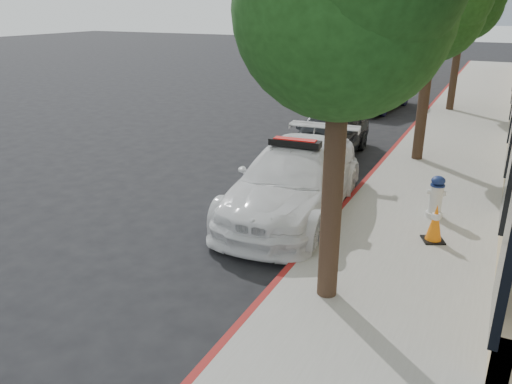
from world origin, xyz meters
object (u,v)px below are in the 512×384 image
object	(u,v)px
police_car	(294,180)
fire_hydrant	(436,197)
parked_car_mid	(329,133)
traffic_cone	(435,223)
parked_car_far	(379,91)

from	to	relation	value
police_car	fire_hydrant	world-z (taller)	police_car
police_car	parked_car_mid	bearing A→B (deg)	94.77
fire_hydrant	traffic_cone	distance (m)	1.19
parked_car_far	fire_hydrant	distance (m)	12.28
parked_car_mid	fire_hydrant	xyz separation A→B (m)	(3.57, -3.70, -0.13)
police_car	fire_hydrant	bearing A→B (deg)	10.73
parked_car_mid	parked_car_far	size ratio (longest dim) A/B	0.90
police_car	fire_hydrant	distance (m)	2.96
parked_car_far	traffic_cone	world-z (taller)	parked_car_far
police_car	parked_car_mid	distance (m)	4.53
police_car	parked_car_far	world-z (taller)	police_car
traffic_cone	fire_hydrant	bearing A→B (deg)	97.25
parked_car_mid	fire_hydrant	distance (m)	5.14
parked_car_far	fire_hydrant	xyz separation A→B (m)	(3.95, -11.63, -0.19)
police_car	parked_car_mid	size ratio (longest dim) A/B	1.28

